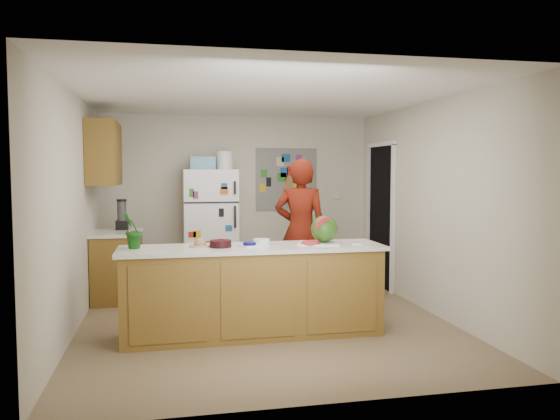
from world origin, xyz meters
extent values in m
cube|color=brown|center=(0.00, 0.00, -0.01)|extent=(4.00, 4.50, 0.02)
cube|color=beige|center=(0.00, 2.26, 1.25)|extent=(4.00, 0.02, 2.50)
cube|color=beige|center=(-2.01, 0.00, 1.25)|extent=(0.02, 4.50, 2.50)
cube|color=beige|center=(2.01, 0.00, 1.25)|extent=(0.02, 4.50, 2.50)
cube|color=white|center=(0.00, 0.00, 2.51)|extent=(4.00, 4.50, 0.02)
cube|color=black|center=(1.99, 1.45, 1.02)|extent=(0.03, 0.85, 2.04)
cube|color=brown|center=(-0.20, -0.50, 0.44)|extent=(2.60, 0.62, 0.88)
cube|color=silver|center=(-0.20, -0.50, 0.90)|extent=(2.68, 0.70, 0.04)
cube|color=brown|center=(-1.69, 1.35, 0.43)|extent=(0.60, 0.80, 0.86)
cube|color=silver|center=(-1.69, 1.35, 0.88)|extent=(0.64, 0.84, 0.04)
cube|color=brown|center=(-1.82, 1.30, 1.90)|extent=(0.35, 1.00, 0.80)
cube|color=silver|center=(-0.45, 1.88, 0.85)|extent=(0.75, 0.70, 1.70)
cube|color=#5999B2|center=(-0.55, 1.88, 1.79)|extent=(0.35, 0.28, 0.18)
cube|color=slate|center=(0.75, 2.24, 1.55)|extent=(0.95, 0.01, 0.95)
imported|color=#5E160A|center=(0.61, 0.74, 0.92)|extent=(0.79, 0.66, 1.83)
cylinder|color=black|center=(-1.64, 1.57, 1.09)|extent=(0.12, 0.12, 0.38)
cube|color=white|center=(0.51, -0.47, 0.93)|extent=(0.52, 0.45, 0.01)
sphere|color=#345E1B|center=(0.57, -0.45, 1.07)|extent=(0.28, 0.28, 0.28)
cylinder|color=red|center=(0.40, -0.52, 0.94)|extent=(0.18, 0.18, 0.02)
cylinder|color=black|center=(-0.53, -0.51, 0.96)|extent=(0.24, 0.24, 0.07)
cylinder|color=silver|center=(-0.10, -0.41, 0.95)|extent=(0.18, 0.18, 0.06)
cylinder|color=#0A0867|center=(-0.24, -0.57, 0.95)|extent=(0.16, 0.16, 0.05)
cylinder|color=#BAA98D|center=(-0.73, -0.44, 0.93)|extent=(0.24, 0.24, 0.02)
cube|color=silver|center=(-0.24, -0.55, 0.93)|extent=(0.24, 0.23, 0.02)
cube|color=gray|center=(0.88, -0.57, 0.93)|extent=(0.10, 0.08, 0.01)
imported|color=#143E0C|center=(-1.38, -0.45, 1.11)|extent=(0.25, 0.26, 0.37)
camera|label=1|loc=(-1.05, -5.93, 1.69)|focal=35.00mm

